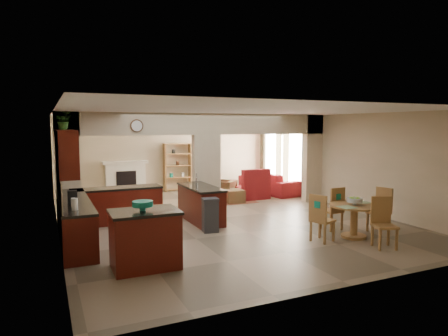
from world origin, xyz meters
name	(u,v)px	position (x,y,z in m)	size (l,w,h in m)	color
floor	(220,218)	(0.00, 0.00, 0.00)	(10.00, 10.00, 0.00)	#7A6B55
ceiling	(220,112)	(0.00, 0.00, 2.80)	(10.00, 10.00, 0.00)	white
wall_back	(167,154)	(0.00, 5.00, 1.40)	(8.00, 8.00, 0.00)	beige
wall_front	(354,196)	(0.00, -5.00, 1.40)	(8.00, 8.00, 0.00)	beige
wall_left	(56,173)	(-4.00, 0.00, 1.40)	(10.00, 10.00, 0.00)	beige
wall_right	(340,160)	(4.00, 0.00, 1.40)	(10.00, 10.00, 0.00)	beige
partition_left_pier	(68,168)	(-3.70, 1.00, 1.40)	(0.60, 0.25, 2.80)	beige
partition_center_pier	(206,173)	(0.00, 1.00, 1.10)	(0.80, 0.25, 2.20)	beige
partition_right_pier	(312,158)	(3.70, 1.00, 1.40)	(0.60, 0.25, 2.80)	beige
partition_header	(206,124)	(0.00, 1.00, 2.50)	(8.00, 0.25, 0.60)	beige
kitchen_counter	(94,214)	(-3.26, -0.25, 0.46)	(2.52, 3.29, 1.48)	#3F1107
upper_cabinets	(66,152)	(-3.82, -0.80, 1.92)	(0.35, 2.40, 0.90)	#3F1107
peninsula	(201,204)	(-0.60, -0.11, 0.46)	(0.70, 1.85, 0.91)	#3F1107
wall_clock	(137,126)	(-2.00, 0.85, 2.45)	(0.34, 0.34, 0.03)	#472C17
rug	(228,201)	(1.20, 2.10, 0.01)	(1.60, 1.30, 0.01)	brown
fireplace	(126,177)	(-1.60, 4.83, 0.61)	(1.60, 0.35, 1.20)	#EDE6CD
shelving_unit	(178,167)	(0.35, 4.82, 0.90)	(1.00, 0.32, 1.80)	#945C33
window_a	(296,161)	(3.97, 2.30, 1.20)	(0.02, 0.90, 1.90)	white
window_b	(271,158)	(3.97, 4.00, 1.20)	(0.02, 0.90, 1.90)	white
glazed_door	(283,163)	(3.97, 3.15, 1.05)	(0.02, 0.70, 2.10)	white
drape_a_left	(305,162)	(3.93, 1.70, 1.20)	(0.10, 0.28, 2.30)	#41231A
drape_a_right	(286,160)	(3.93, 2.90, 1.20)	(0.10, 0.28, 2.30)	#41231A
drape_b_left	(279,159)	(3.93, 3.40, 1.20)	(0.10, 0.28, 2.30)	#41231A
drape_b_right	(263,157)	(3.93, 4.60, 1.20)	(0.10, 0.28, 2.30)	#41231A
ceiling_fan	(225,123)	(1.50, 3.00, 2.56)	(1.00, 1.00, 0.10)	white
kitchen_island	(145,239)	(-2.70, -2.90, 0.51)	(1.17, 0.84, 1.01)	#3F1107
teal_bowl	(143,206)	(-2.73, -2.90, 1.09)	(0.35, 0.35, 0.17)	#138267
trash_can	(210,216)	(-0.78, -1.19, 0.37)	(0.34, 0.29, 0.73)	#29292B
dining_table	(354,216)	(1.92, -2.92, 0.49)	(1.07, 1.07, 0.73)	#945C33
fruit_bowl	(354,201)	(1.91, -2.94, 0.82)	(0.33, 0.33, 0.18)	#7DBA27
sofa	(269,182)	(3.30, 3.01, 0.38)	(1.03, 2.62, 0.77)	maroon
chaise	(251,192)	(2.13, 2.22, 0.21)	(1.03, 0.84, 0.41)	maroon
armchair	(224,190)	(1.22, 2.47, 0.33)	(0.70, 0.72, 0.65)	maroon
ottoman	(234,196)	(1.27, 1.79, 0.21)	(0.57, 0.57, 0.42)	maroon
plant	(64,121)	(-3.82, -0.54, 2.56)	(0.34, 0.29, 0.37)	#1A4713
chair_north	(334,207)	(1.93, -2.26, 0.55)	(0.45, 0.45, 1.02)	#945C33
chair_east	(381,208)	(2.86, -2.78, 0.55)	(0.49, 0.49, 1.02)	#945C33
chair_south	(383,220)	(1.96, -3.70, 0.55)	(0.54, 0.54, 1.02)	#945C33
chair_west	(320,216)	(1.02, -2.90, 0.55)	(0.54, 0.54, 1.02)	#945C33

